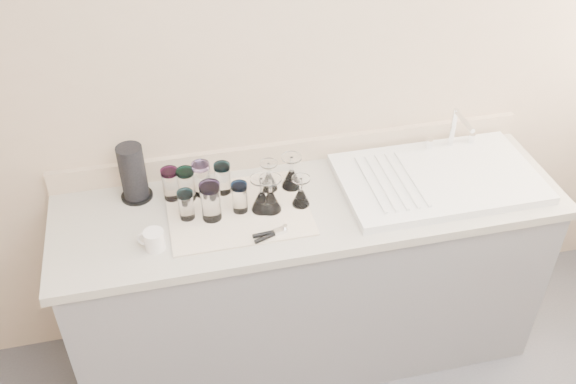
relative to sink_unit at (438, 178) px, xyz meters
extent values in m
cube|color=tan|center=(-0.55, 0.30, 0.33)|extent=(3.50, 0.04, 2.50)
cube|color=slate|center=(-0.55, 0.00, -0.49)|extent=(2.00, 0.60, 0.86)
cube|color=#9D9689|center=(-0.55, 0.00, -0.04)|extent=(2.06, 0.62, 0.04)
cube|color=white|center=(0.00, 0.00, 0.00)|extent=(0.82, 0.50, 0.03)
cylinder|color=silver|center=(0.14, 0.20, 0.11)|extent=(0.02, 0.02, 0.18)
cylinder|color=silver|center=(0.14, 0.12, 0.19)|extent=(0.02, 0.16, 0.02)
cylinder|color=silver|center=(0.04, 0.20, 0.04)|extent=(0.03, 0.03, 0.04)
cylinder|color=silver|center=(0.24, 0.20, 0.04)|extent=(0.03, 0.03, 0.04)
cube|color=white|center=(-0.85, -0.01, -0.02)|extent=(0.55, 0.42, 0.01)
cylinder|color=white|center=(-1.09, 0.13, 0.05)|extent=(0.06, 0.06, 0.12)
cylinder|color=#E124AC|center=(-1.09, 0.13, 0.12)|extent=(0.07, 0.07, 0.02)
cylinder|color=white|center=(-0.97, 0.13, 0.05)|extent=(0.07, 0.07, 0.13)
cylinder|color=#B693E1|center=(-0.97, 0.13, 0.13)|extent=(0.07, 0.07, 0.02)
cylinder|color=white|center=(-0.89, 0.13, 0.05)|extent=(0.06, 0.06, 0.12)
cylinder|color=teal|center=(-0.89, 0.13, 0.11)|extent=(0.07, 0.07, 0.02)
cylinder|color=white|center=(-1.05, 0.00, 0.04)|extent=(0.06, 0.06, 0.11)
cylinder|color=#2B92BE|center=(-1.05, 0.00, 0.10)|extent=(0.06, 0.06, 0.02)
cylinder|color=white|center=(-0.95, -0.03, 0.06)|extent=(0.08, 0.08, 0.14)
cylinder|color=#6D4CB3|center=(-0.95, -0.03, 0.14)|extent=(0.08, 0.08, 0.02)
cylinder|color=white|center=(-0.84, -0.01, 0.04)|extent=(0.06, 0.06, 0.11)
cylinder|color=blue|center=(-0.84, -0.01, 0.11)|extent=(0.06, 0.06, 0.02)
cylinder|color=white|center=(-1.03, 0.11, 0.05)|extent=(0.07, 0.07, 0.12)
cylinder|color=#119773|center=(-1.03, 0.11, 0.12)|extent=(0.07, 0.07, 0.02)
cone|color=white|center=(-0.70, 0.10, 0.02)|extent=(0.07, 0.07, 0.07)
cylinder|color=white|center=(-0.70, 0.10, 0.08)|extent=(0.01, 0.01, 0.05)
cylinder|color=white|center=(-0.70, 0.10, 0.11)|extent=(0.07, 0.07, 0.01)
cone|color=white|center=(-0.61, 0.10, 0.03)|extent=(0.08, 0.08, 0.08)
cylinder|color=white|center=(-0.61, 0.10, 0.10)|extent=(0.01, 0.01, 0.06)
cylinder|color=white|center=(-0.61, 0.10, 0.13)|extent=(0.08, 0.08, 0.01)
cone|color=white|center=(-0.72, -0.03, 0.03)|extent=(0.09, 0.09, 0.08)
cylinder|color=white|center=(-0.72, -0.03, 0.10)|extent=(0.01, 0.01, 0.06)
cylinder|color=white|center=(-0.72, -0.03, 0.14)|extent=(0.09, 0.09, 0.01)
cone|color=white|center=(-0.60, -0.02, 0.02)|extent=(0.07, 0.07, 0.07)
cylinder|color=white|center=(-0.60, -0.02, 0.08)|extent=(0.01, 0.01, 0.05)
cylinder|color=white|center=(-0.60, -0.02, 0.11)|extent=(0.07, 0.07, 0.01)
cone|color=white|center=(-0.76, -0.02, 0.03)|extent=(0.08, 0.08, 0.08)
cylinder|color=white|center=(-0.76, -0.02, 0.10)|extent=(0.01, 0.01, 0.06)
cylinder|color=white|center=(-0.76, -0.02, 0.14)|extent=(0.08, 0.08, 0.01)
cube|color=silver|center=(-0.72, -0.17, 0.00)|extent=(0.06, 0.04, 0.02)
cylinder|color=black|center=(-0.77, -0.20, 0.00)|extent=(0.10, 0.05, 0.02)
cylinder|color=black|center=(-0.77, -0.18, 0.00)|extent=(0.11, 0.03, 0.02)
cylinder|color=white|center=(-1.18, -0.14, 0.02)|extent=(0.10, 0.10, 0.08)
torus|color=white|center=(-1.22, -0.13, 0.02)|extent=(0.06, 0.03, 0.06)
cylinder|color=black|center=(-1.23, 0.18, -0.01)|extent=(0.13, 0.13, 0.01)
cylinder|color=black|center=(-1.23, 0.18, 0.11)|extent=(0.10, 0.10, 0.23)
camera|label=1|loc=(-1.10, -1.94, 1.60)|focal=40.00mm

